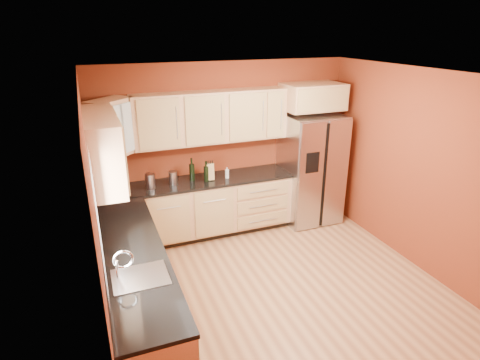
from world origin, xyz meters
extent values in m
plane|color=brown|center=(0.00, 0.00, 0.00)|extent=(4.00, 4.00, 0.00)
plane|color=white|center=(0.00, 0.00, 2.60)|extent=(4.00, 4.00, 0.00)
cube|color=maroon|center=(0.00, 2.00, 1.30)|extent=(4.00, 0.04, 2.60)
cube|color=maroon|center=(0.00, -2.00, 1.30)|extent=(4.00, 0.04, 2.60)
cube|color=maroon|center=(-2.00, 0.00, 1.30)|extent=(0.04, 4.00, 2.60)
cube|color=maroon|center=(2.00, 0.00, 1.30)|extent=(0.04, 4.00, 2.60)
cube|color=#B17D56|center=(-0.55, 1.70, 0.44)|extent=(2.90, 0.60, 0.88)
cube|color=#B17D56|center=(-1.70, 0.00, 0.44)|extent=(0.60, 2.80, 0.88)
cube|color=black|center=(-0.55, 1.69, 0.90)|extent=(2.90, 0.62, 0.04)
cube|color=black|center=(-1.69, 0.00, 0.90)|extent=(0.62, 2.80, 0.04)
cube|color=#B17D56|center=(-0.25, 1.83, 1.83)|extent=(2.30, 0.33, 0.75)
cube|color=#B17D56|center=(-1.83, 0.72, 1.83)|extent=(0.33, 1.35, 0.75)
cube|color=#B17D56|center=(-1.67, 1.67, 1.83)|extent=(0.67, 0.67, 0.75)
cube|color=#B17D56|center=(1.35, 1.70, 2.05)|extent=(0.92, 0.60, 0.40)
cube|color=#B6B6BB|center=(1.35, 1.62, 0.89)|extent=(0.90, 0.75, 1.78)
cube|color=white|center=(-1.98, -0.50, 1.55)|extent=(0.03, 0.90, 1.00)
cylinder|color=#B6B6BB|center=(-0.91, 1.67, 1.02)|extent=(0.13, 0.13, 0.20)
cylinder|color=#B6B6BB|center=(-1.24, 1.63, 1.03)|extent=(0.16, 0.16, 0.22)
cube|color=tan|center=(-0.35, 1.68, 1.04)|extent=(0.14, 0.13, 0.25)
cylinder|color=silver|center=(-0.09, 1.64, 1.00)|extent=(0.07, 0.07, 0.17)
camera|label=1|loc=(-1.96, -3.72, 3.07)|focal=30.00mm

